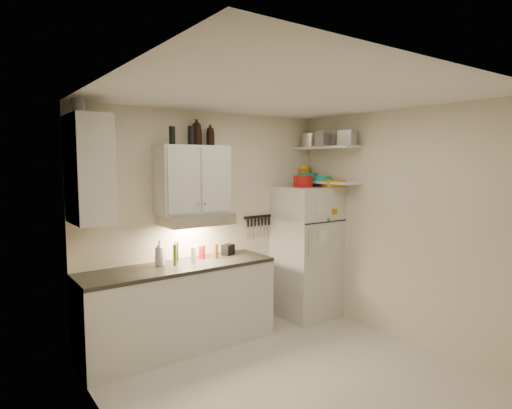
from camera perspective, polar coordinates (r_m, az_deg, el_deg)
floor at (r=4.34m, az=4.59°, el=-22.20°), size 3.20×3.00×0.02m
ceiling at (r=3.88m, az=4.91°, el=14.44°), size 3.20×3.00×0.02m
back_wall at (r=5.13m, az=-6.26°, el=-2.39°), size 3.20×0.02×2.60m
left_wall at (r=3.13m, az=-18.55°, el=-7.87°), size 0.02×3.00×2.60m
right_wall at (r=5.08m, az=18.72°, el=-2.74°), size 0.02×3.00×2.60m
base_cabinet at (r=4.82m, az=-10.14°, el=-13.52°), size 2.10×0.60×0.88m
countertop at (r=4.69m, az=-10.24°, el=-8.20°), size 2.10×0.62×0.04m
upper_cabinet at (r=4.79m, az=-8.43°, el=3.32°), size 0.80×0.33×0.75m
side_cabinet at (r=4.25m, az=-21.36°, el=4.38°), size 0.33×0.55×1.00m
range_hood at (r=4.77m, az=-7.99°, el=-1.94°), size 0.76×0.46×0.12m
fridge at (r=5.65m, az=6.75°, el=-6.27°), size 0.70×0.68×1.70m
shelf_hi at (r=5.58m, az=9.39°, el=7.48°), size 0.30×0.95×0.03m
shelf_lo at (r=5.58m, az=9.32°, el=2.96°), size 0.30×0.95×0.03m
knife_strip at (r=5.48m, az=0.26°, el=-1.63°), size 0.42×0.02×0.03m
dutch_oven at (r=5.46m, az=6.30°, el=3.07°), size 0.32×0.32×0.14m
book_stack at (r=5.49m, az=10.18°, el=2.78°), size 0.32×0.35×0.10m
spice_jar at (r=5.55m, az=7.09°, el=2.81°), size 0.05×0.05×0.09m
stock_pot at (r=5.84m, az=7.28°, el=8.46°), size 0.28×0.28×0.18m
tin_a at (r=5.50m, az=9.19°, el=8.68°), size 0.21×0.20×0.20m
tin_b at (r=5.30m, az=12.07°, el=8.66°), size 0.22×0.22×0.18m
bowl_teal at (r=5.86m, az=6.87°, el=3.74°), size 0.24×0.24×0.10m
bowl_orange at (r=5.94m, az=6.37°, el=4.51°), size 0.19×0.19×0.06m
bowl_yellow at (r=5.94m, az=6.37°, el=5.01°), size 0.15×0.15×0.05m
plates at (r=5.62m, az=8.68°, el=3.46°), size 0.26×0.26×0.06m
growler_a at (r=4.91m, az=-7.91°, el=9.35°), size 0.13×0.13×0.27m
growler_b at (r=4.98m, az=-6.11°, el=9.03°), size 0.12×0.12×0.22m
thermos_a at (r=4.72m, az=-8.65°, el=9.07°), size 0.09×0.09×0.20m
thermos_b at (r=4.60m, az=-11.12°, el=9.02°), size 0.08×0.08×0.19m
side_jar at (r=4.37m, az=-22.58°, el=11.97°), size 0.13×0.13×0.16m
soap_bottle at (r=4.67m, az=-12.74°, el=-6.13°), size 0.15×0.15×0.30m
pepper_mill at (r=4.93m, az=-5.41°, el=-6.20°), size 0.06×0.06×0.17m
oil_bottle at (r=4.66m, az=-10.74°, el=-6.59°), size 0.06×0.06×0.23m
vinegar_bottle at (r=4.81m, az=-10.56°, el=-6.27°), size 0.06×0.06×0.22m
clear_bottle at (r=4.78m, az=-8.34°, el=-6.60°), size 0.07×0.07×0.17m
red_jar at (r=4.94m, az=-7.23°, el=-6.30°), size 0.08×0.08×0.15m
caddy at (r=5.11m, az=-3.74°, el=-6.02°), size 0.17×0.15×0.12m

